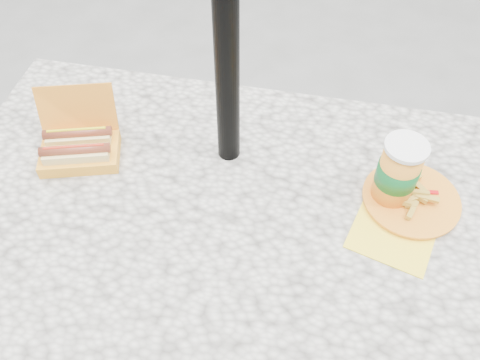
% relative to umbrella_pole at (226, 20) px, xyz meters
% --- Properties ---
extents(ground, '(60.00, 60.00, 0.00)m').
position_rel_umbrella_pole_xyz_m(ground, '(0.00, -0.16, -1.10)').
color(ground, slate).
extents(picnic_table, '(1.20, 0.80, 0.75)m').
position_rel_umbrella_pole_xyz_m(picnic_table, '(0.00, -0.16, -0.46)').
color(picnic_table, beige).
rests_on(picnic_table, ground).
extents(umbrella_pole, '(0.05, 0.05, 2.20)m').
position_rel_umbrella_pole_xyz_m(umbrella_pole, '(0.00, 0.00, 0.00)').
color(umbrella_pole, black).
rests_on(umbrella_pole, ground).
extents(hotdog_box, '(0.21, 0.20, 0.14)m').
position_rel_umbrella_pole_xyz_m(hotdog_box, '(-0.33, -0.08, -0.32)').
color(hotdog_box, orange).
rests_on(hotdog_box, picnic_table).
extents(fries_plate, '(0.24, 0.29, 0.04)m').
position_rel_umbrella_pole_xyz_m(fries_plate, '(0.41, -0.07, -0.34)').
color(fries_plate, yellow).
rests_on(fries_plate, picnic_table).
extents(soda_cup, '(0.09, 0.09, 0.16)m').
position_rel_umbrella_pole_xyz_m(soda_cup, '(0.37, -0.06, -0.27)').
color(soda_cup, orange).
rests_on(soda_cup, picnic_table).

